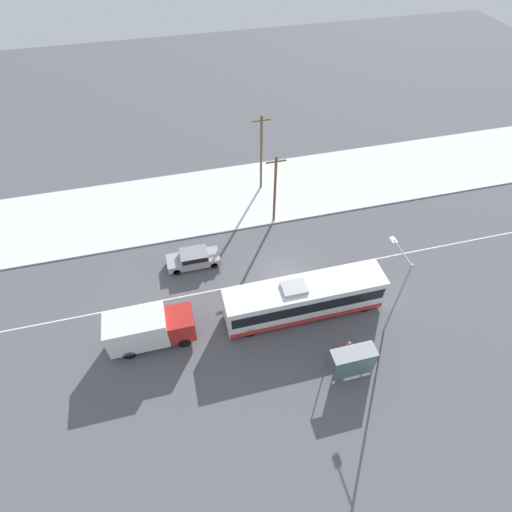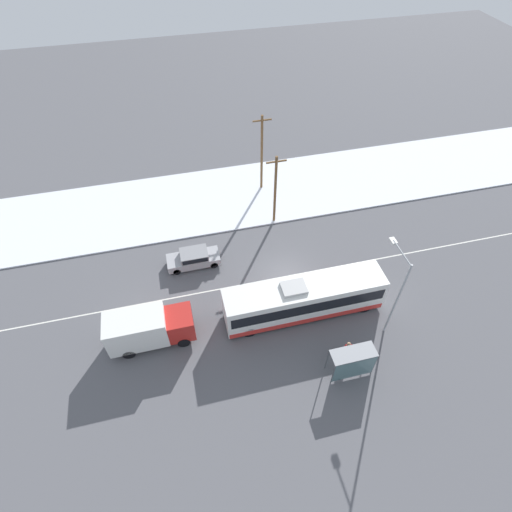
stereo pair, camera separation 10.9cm
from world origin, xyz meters
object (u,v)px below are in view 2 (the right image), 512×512
(sedan_car, at_px, (194,258))
(utility_pole_roadside, at_px, (275,190))
(streetlamp, at_px, (396,286))
(city_bus, at_px, (304,299))
(pedestrian_at_stop, at_px, (348,348))
(utility_pole_snowlot, at_px, (262,153))
(bus_shelter, at_px, (354,362))
(box_truck, at_px, (148,328))

(sedan_car, bearing_deg, utility_pole_roadside, -155.63)
(streetlamp, distance_m, utility_pole_roadside, 14.22)
(city_bus, bearing_deg, pedestrian_at_stop, -67.73)
(sedan_car, relative_size, pedestrian_at_stop, 2.62)
(city_bus, bearing_deg, utility_pole_snowlot, 87.22)
(sedan_car, height_order, utility_pole_snowlot, utility_pole_snowlot)
(pedestrian_at_stop, height_order, utility_pole_snowlot, utility_pole_snowlot)
(sedan_car, distance_m, streetlamp, 16.65)
(bus_shelter, distance_m, utility_pole_roadside, 16.69)
(streetlamp, bearing_deg, bus_shelter, -140.88)
(utility_pole_roadside, height_order, utility_pole_snowlot, utility_pole_snowlot)
(sedan_car, xyz_separation_m, pedestrian_at_stop, (9.35, -11.42, 0.25))
(pedestrian_at_stop, xyz_separation_m, utility_pole_snowlot, (-1.03, 20.50, 3.23))
(pedestrian_at_stop, distance_m, utility_pole_snowlot, 20.78)
(box_truck, xyz_separation_m, streetlamp, (17.08, -2.82, 3.12))
(city_bus, xyz_separation_m, sedan_car, (-7.54, 7.00, -0.85))
(utility_pole_snowlot, bearing_deg, streetlamp, -76.03)
(box_truck, bearing_deg, bus_shelter, -24.42)
(utility_pole_roadside, relative_size, utility_pole_snowlot, 0.89)
(sedan_car, distance_m, bus_shelter, 15.73)
(bus_shelter, xyz_separation_m, utility_pole_snowlot, (-0.77, 21.89, 2.60))
(pedestrian_at_stop, bearing_deg, sedan_car, 129.31)
(utility_pole_roadside, bearing_deg, streetlamp, -70.35)
(sedan_car, xyz_separation_m, streetlamp, (12.98, -9.65, 3.96))
(box_truck, distance_m, sedan_car, 8.00)
(utility_pole_roadside, bearing_deg, box_truck, -139.42)
(streetlamp, height_order, utility_pole_snowlot, utility_pole_snowlot)
(bus_shelter, bearing_deg, box_truck, 155.58)
(box_truck, distance_m, pedestrian_at_stop, 14.22)
(streetlamp, bearing_deg, city_bus, 154.08)
(sedan_car, distance_m, utility_pole_snowlot, 12.79)
(box_truck, xyz_separation_m, utility_pole_roadside, (12.31, 10.54, 2.16))
(utility_pole_snowlot, bearing_deg, bus_shelter, -87.99)
(box_truck, bearing_deg, city_bus, -0.88)
(pedestrian_at_stop, distance_m, streetlamp, 5.49)
(box_truck, relative_size, pedestrian_at_stop, 3.58)
(city_bus, height_order, utility_pole_roadside, utility_pole_roadside)
(sedan_car, bearing_deg, city_bus, 137.12)
(sedan_car, relative_size, bus_shelter, 1.46)
(pedestrian_at_stop, distance_m, utility_pole_roadside, 15.43)
(streetlamp, relative_size, utility_pole_roadside, 1.04)
(city_bus, distance_m, streetlamp, 6.80)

